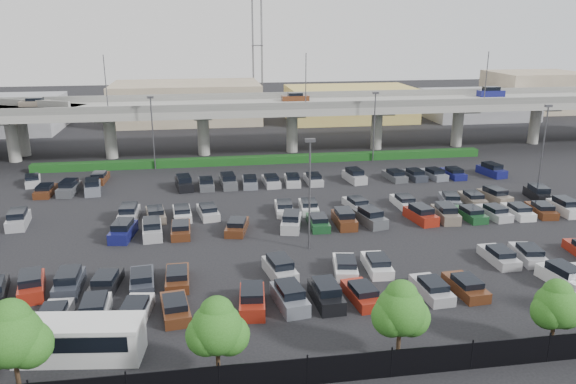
% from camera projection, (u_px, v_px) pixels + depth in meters
% --- Properties ---
extents(ground, '(280.00, 280.00, 0.00)m').
position_uv_depth(ground, '(295.00, 220.00, 59.32)').
color(ground, black).
extents(overpass, '(150.00, 13.00, 15.80)m').
position_uv_depth(overpass, '(259.00, 109.00, 87.55)').
color(overpass, gray).
rests_on(overpass, ground).
extents(hedge, '(66.00, 1.60, 1.10)m').
position_uv_depth(hedge, '(266.00, 160.00, 82.79)').
color(hedge, '#134216').
rests_on(hedge, ground).
extents(fence, '(70.00, 0.10, 2.00)m').
position_uv_depth(fence, '(374.00, 365.00, 32.59)').
color(fence, black).
rests_on(fence, ground).
extents(tree_row, '(65.07, 3.66, 5.94)m').
position_uv_depth(tree_row, '(381.00, 312.00, 33.33)').
color(tree_row, '#332316').
rests_on(tree_row, ground).
extents(shuttle_bus, '(8.07, 3.63, 2.50)m').
position_uv_depth(shuttle_bus, '(79.00, 338.00, 34.53)').
color(shuttle_bus, silver).
rests_on(shuttle_bus, ground).
extents(parked_cars, '(63.24, 41.70, 1.67)m').
position_uv_depth(parked_cars, '(298.00, 227.00, 55.46)').
color(parked_cars, slate).
rests_on(parked_cars, ground).
extents(light_poles, '(66.90, 48.38, 10.30)m').
position_uv_depth(light_poles, '(253.00, 159.00, 58.79)').
color(light_poles, '#46464A').
rests_on(light_poles, ground).
extents(distant_buildings, '(138.00, 24.00, 9.00)m').
position_uv_depth(distant_buildings, '(304.00, 102.00, 118.51)').
color(distant_buildings, gray).
rests_on(distant_buildings, ground).
extents(comm_tower, '(2.40, 2.40, 30.00)m').
position_uv_depth(comm_tower, '(257.00, 43.00, 125.33)').
color(comm_tower, '#46464A').
rests_on(comm_tower, ground).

